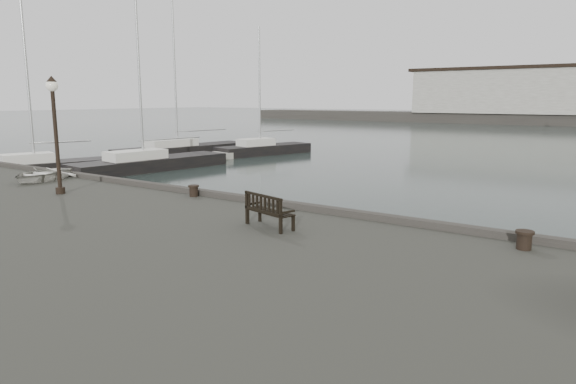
% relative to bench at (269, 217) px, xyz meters
% --- Properties ---
extents(ground, '(400.00, 400.00, 0.00)m').
position_rel_bench_xyz_m(ground, '(-0.26, 2.41, -1.83)').
color(ground, black).
rests_on(ground, ground).
extents(pontoon, '(2.00, 24.00, 0.50)m').
position_rel_bench_xyz_m(pontoon, '(-20.26, 12.41, -1.58)').
color(pontoon, beige).
rests_on(pontoon, ground).
extents(breakwater, '(140.00, 9.50, 12.20)m').
position_rel_bench_xyz_m(breakwater, '(-4.81, 94.41, 2.47)').
color(breakwater, '#383530').
rests_on(breakwater, ground).
extents(bench, '(1.53, 0.84, 0.83)m').
position_rel_bench_xyz_m(bench, '(0.00, 0.00, 0.00)').
color(bench, black).
rests_on(bench, quay).
extents(bollard_left, '(0.36, 0.36, 0.38)m').
position_rel_bench_xyz_m(bollard_left, '(-4.53, 1.91, -0.08)').
color(bollard_left, black).
rests_on(bollard_left, quay).
extents(bollard_right, '(0.48, 0.48, 0.41)m').
position_rel_bench_xyz_m(bollard_right, '(5.64, 1.59, -0.06)').
color(bollard_right, black).
rests_on(bollard_right, quay).
extents(lamp_post, '(0.39, 0.39, 3.93)m').
position_rel_bench_xyz_m(lamp_post, '(-8.62, -0.31, 2.25)').
color(lamp_post, black).
rests_on(lamp_post, quay).
extents(dinghy, '(2.55, 3.05, 0.54)m').
position_rel_bench_xyz_m(dinghy, '(-11.83, 0.87, 0.01)').
color(dinghy, silver).
rests_on(dinghy, quay).
extents(yacht_a, '(4.55, 8.60, 11.56)m').
position_rel_bench_xyz_m(yacht_a, '(-23.57, 7.61, -1.58)').
color(yacht_a, black).
rests_on(yacht_a, ground).
extents(yacht_b, '(4.56, 12.62, 15.99)m').
position_rel_bench_xyz_m(yacht_b, '(-24.71, 20.93, -1.58)').
color(yacht_b, black).
rests_on(yacht_b, ground).
extents(yacht_c, '(4.14, 11.28, 14.62)m').
position_rel_bench_xyz_m(yacht_c, '(-19.65, 13.00, -1.58)').
color(yacht_c, black).
rests_on(yacht_c, ground).
extents(yacht_d, '(4.61, 9.11, 11.18)m').
position_rel_bench_xyz_m(yacht_d, '(-19.33, 25.20, -1.59)').
color(yacht_d, black).
rests_on(yacht_d, ground).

